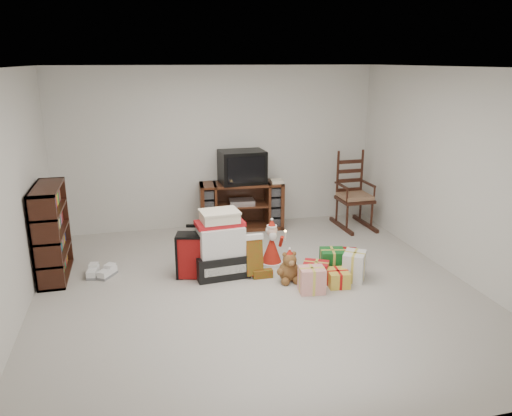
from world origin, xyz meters
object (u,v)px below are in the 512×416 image
(tv_stand, at_px, (242,206))
(gift_pile, at_px, (220,248))
(rocking_chair, at_px, (353,200))
(bookshelf, at_px, (52,234))
(gift_cluster, at_px, (334,268))
(teddy_bear, at_px, (289,268))
(santa_figurine, at_px, (272,247))
(crt_television, at_px, (242,167))
(mrs_claus_figurine, at_px, (214,252))
(sneaker_pair, at_px, (100,272))
(red_suitcase, at_px, (195,255))

(tv_stand, xyz_separation_m, gift_pile, (-0.64, -1.69, -0.01))
(rocking_chair, bearing_deg, bookshelf, -169.84)
(bookshelf, distance_m, gift_cluster, 3.46)
(gift_pile, bearing_deg, gift_cluster, -23.68)
(teddy_bear, height_order, santa_figurine, santa_figurine)
(gift_pile, height_order, crt_television, crt_television)
(teddy_bear, bearing_deg, mrs_claus_figurine, 145.34)
(tv_stand, height_order, teddy_bear, tv_stand)
(bookshelf, bearing_deg, gift_cluster, -15.22)
(santa_figurine, bearing_deg, mrs_claus_figurine, 178.33)
(santa_figurine, xyz_separation_m, mrs_claus_figurine, (-0.76, 0.02, -0.00))
(tv_stand, height_order, sneaker_pair, tv_stand)
(tv_stand, bearing_deg, mrs_claus_figurine, -109.43)
(teddy_bear, relative_size, sneaker_pair, 0.95)
(gift_cluster, bearing_deg, teddy_bear, 174.48)
(gift_pile, bearing_deg, tv_stand, 64.32)
(gift_cluster, bearing_deg, crt_television, 107.22)
(gift_pile, xyz_separation_m, sneaker_pair, (-1.46, 0.30, -0.31))
(tv_stand, bearing_deg, rocking_chair, -4.79)
(gift_pile, bearing_deg, crt_television, 63.96)
(bookshelf, height_order, gift_cluster, bookshelf)
(mrs_claus_figurine, height_order, gift_cluster, mrs_claus_figurine)
(tv_stand, xyz_separation_m, red_suitcase, (-0.95, -1.68, -0.09))
(rocking_chair, height_order, mrs_claus_figurine, rocking_chair)
(bookshelf, bearing_deg, teddy_bear, -17.10)
(santa_figurine, bearing_deg, gift_pile, -167.66)
(teddy_bear, xyz_separation_m, mrs_claus_figurine, (-0.82, 0.57, 0.07))
(bookshelf, relative_size, teddy_bear, 3.08)
(sneaker_pair, height_order, crt_television, crt_television)
(sneaker_pair, xyz_separation_m, gift_cluster, (2.78, -0.75, 0.08))
(bookshelf, xyz_separation_m, red_suitcase, (1.68, -0.45, -0.27))
(gift_pile, distance_m, teddy_bear, 0.88)
(santa_figurine, relative_size, mrs_claus_figurine, 1.00)
(bookshelf, xyz_separation_m, crt_television, (2.65, 1.25, 0.44))
(tv_stand, xyz_separation_m, santa_figurine, (0.06, -1.54, -0.13))
(rocking_chair, xyz_separation_m, santa_figurine, (-1.69, -1.23, -0.19))
(santa_figurine, height_order, mrs_claus_figurine, santa_figurine)
(crt_television, bearing_deg, tv_stand, -145.29)
(santa_figurine, xyz_separation_m, sneaker_pair, (-2.16, 0.15, -0.19))
(tv_stand, xyz_separation_m, bookshelf, (-2.63, -1.24, 0.18))
(gift_cluster, bearing_deg, bookshelf, 164.78)
(santa_figurine, xyz_separation_m, gift_cluster, (0.62, -0.60, -0.10))
(santa_figurine, distance_m, crt_television, 1.72)
(sneaker_pair, xyz_separation_m, crt_television, (2.12, 1.40, 0.94))
(red_suitcase, xyz_separation_m, teddy_bear, (1.08, -0.40, -0.12))
(bookshelf, relative_size, santa_figurine, 1.85)
(rocking_chair, distance_m, red_suitcase, 3.03)
(teddy_bear, height_order, mrs_claus_figurine, mrs_claus_figurine)
(red_suitcase, height_order, santa_figurine, red_suitcase)
(red_suitcase, relative_size, gift_cluster, 0.60)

